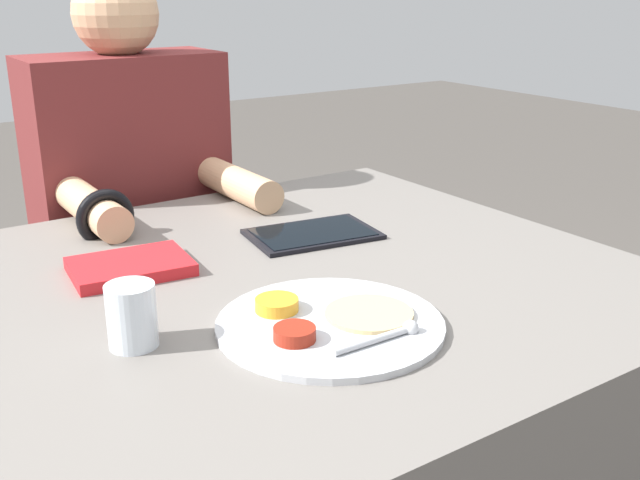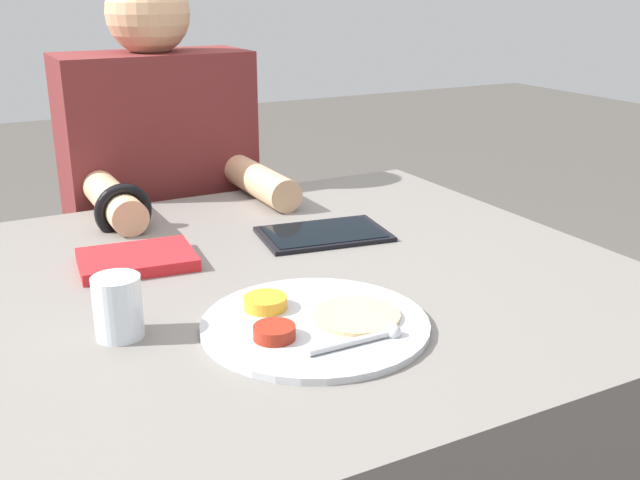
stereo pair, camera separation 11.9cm
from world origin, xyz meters
TOP-DOWN VIEW (x-y plane):
  - dining_table at (0.00, 0.00)m, footprint 1.23×1.01m
  - thali_tray at (0.01, -0.20)m, footprint 0.31×0.31m
  - red_notebook at (-0.14, 0.15)m, footprint 0.20×0.16m
  - tablet_device at (0.21, 0.13)m, footprint 0.25×0.18m
  - person_diner at (0.05, 0.65)m, footprint 0.43×0.47m
  - drinking_glass at (-0.23, -0.10)m, footprint 0.06×0.06m

SIDE VIEW (x-z plane):
  - dining_table at x=0.00m, z-range 0.00..0.73m
  - person_diner at x=0.05m, z-range -0.04..1.17m
  - tablet_device at x=0.21m, z-range 0.73..0.74m
  - thali_tray at x=0.01m, z-range 0.72..0.75m
  - red_notebook at x=-0.14m, z-range 0.73..0.75m
  - drinking_glass at x=-0.23m, z-range 0.73..0.82m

